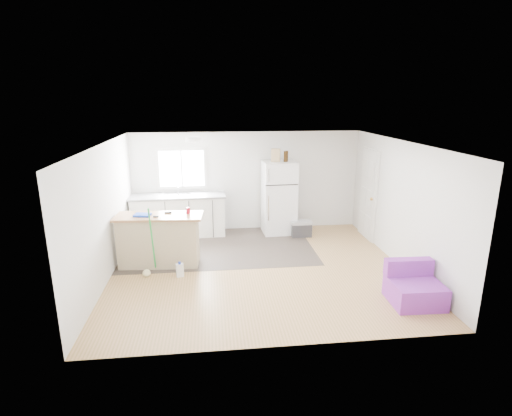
{
  "coord_description": "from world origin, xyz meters",
  "views": [
    {
      "loc": [
        -0.86,
        -7.03,
        3.18
      ],
      "look_at": [
        0.02,
        0.7,
        1.02
      ],
      "focal_mm": 28.0,
      "sensor_mm": 36.0,
      "label": 1
    }
  ],
  "objects": [
    {
      "name": "kitchen_cabinets",
      "position": [
        -1.65,
        2.16,
        0.5
      ],
      "size": [
        2.22,
        0.76,
        1.27
      ],
      "rotation": [
        0.0,
        0.0,
        0.03
      ],
      "color": "white",
      "rests_on": "floor"
    },
    {
      "name": "bottle_right",
      "position": [
        0.9,
        2.09,
        1.86
      ],
      "size": [
        0.07,
        0.07,
        0.25
      ],
      "primitive_type": "cylinder",
      "rotation": [
        0.0,
        0.0,
        0.06
      ],
      "color": "#331F09",
      "rests_on": "refrigerator"
    },
    {
      "name": "vinyl_zone",
      "position": [
        -0.73,
        1.25,
        0.0
      ],
      "size": [
        4.05,
        2.5,
        0.0
      ],
      "primitive_type": "cube",
      "color": "#312A24",
      "rests_on": "floor"
    },
    {
      "name": "tool_a",
      "position": [
        -1.71,
        0.55,
        1.03
      ],
      "size": [
        0.15,
        0.07,
        0.03
      ],
      "primitive_type": "cube",
      "rotation": [
        0.0,
        0.0,
        0.13
      ],
      "color": "black",
      "rests_on": "peninsula"
    },
    {
      "name": "window",
      "position": [
        -1.55,
        2.49,
        1.55
      ],
      "size": [
        1.18,
        0.06,
        0.98
      ],
      "color": "white",
      "rests_on": "back_wall"
    },
    {
      "name": "cooler",
      "position": [
        1.22,
        1.77,
        0.19
      ],
      "size": [
        0.49,
        0.33,
        0.37
      ],
      "rotation": [
        0.0,
        0.0,
        0.0
      ],
      "color": "#2F2F31",
      "rests_on": "floor"
    },
    {
      "name": "cleaner_jug",
      "position": [
        -1.48,
        -0.17,
        0.13
      ],
      "size": [
        0.15,
        0.12,
        0.29
      ],
      "rotation": [
        0.0,
        0.0,
        0.24
      ],
      "color": "white",
      "rests_on": "floor"
    },
    {
      "name": "peninsula",
      "position": [
        -1.9,
        0.43,
        0.51
      ],
      "size": [
        1.69,
        0.75,
        1.01
      ],
      "rotation": [
        0.0,
        0.0,
        -0.07
      ],
      "color": "tan",
      "rests_on": "floor"
    },
    {
      "name": "refrigerator",
      "position": [
        0.74,
        2.12,
        0.87
      ],
      "size": [
        0.8,
        0.76,
        1.74
      ],
      "rotation": [
        0.0,
        0.0,
        0.04
      ],
      "color": "white",
      "rests_on": "floor"
    },
    {
      "name": "tool_b",
      "position": [
        -1.92,
        0.3,
        1.03
      ],
      "size": [
        0.1,
        0.05,
        0.03
      ],
      "primitive_type": "cube",
      "rotation": [
        0.0,
        0.0,
        -0.09
      ],
      "color": "black",
      "rests_on": "peninsula"
    },
    {
      "name": "ceiling_fixture",
      "position": [
        -1.2,
        1.2,
        2.36
      ],
      "size": [
        0.3,
        0.3,
        0.07
      ],
      "primitive_type": "cylinder",
      "color": "white",
      "rests_on": "ceiling"
    },
    {
      "name": "mop",
      "position": [
        -2.06,
        -0.07,
        0.23
      ],
      "size": [
        0.22,
        0.37,
        1.32
      ],
      "rotation": [
        0.0,
        0.0,
        -0.02
      ],
      "color": "green",
      "rests_on": "floor"
    },
    {
      "name": "red_cup",
      "position": [
        -1.32,
        0.48,
        1.07
      ],
      "size": [
        0.09,
        0.09,
        0.12
      ],
      "primitive_type": "cylinder",
      "rotation": [
        0.0,
        0.0,
        -0.17
      ],
      "color": "#B80B20",
      "rests_on": "peninsula"
    },
    {
      "name": "blue_tray",
      "position": [
        -2.18,
        0.42,
        1.03
      ],
      "size": [
        0.34,
        0.27,
        0.04
      ],
      "primitive_type": "cube",
      "rotation": [
        0.0,
        0.0,
        -0.19
      ],
      "color": "blue",
      "rests_on": "peninsula"
    },
    {
      "name": "bottle_left",
      "position": [
        0.86,
        2.05,
        1.86
      ],
      "size": [
        0.09,
        0.09,
        0.25
      ],
      "primitive_type": "cylinder",
      "rotation": [
        0.0,
        0.0,
        -0.3
      ],
      "color": "#331F09",
      "rests_on": "refrigerator"
    },
    {
      "name": "purple_seat",
      "position": [
        2.31,
        -1.55,
        0.23
      ],
      "size": [
        0.8,
        0.76,
        0.64
      ],
      "rotation": [
        0.0,
        0.0,
        -0.04
      ],
      "color": "purple",
      "rests_on": "floor"
    },
    {
      "name": "cardboard_box",
      "position": [
        0.64,
        2.1,
        1.89
      ],
      "size": [
        0.22,
        0.16,
        0.3
      ],
      "primitive_type": "cube",
      "rotation": [
        0.0,
        0.0,
        -0.3
      ],
      "color": "tan",
      "rests_on": "refrigerator"
    },
    {
      "name": "interior_door",
      "position": [
        2.72,
        1.55,
        1.02
      ],
      "size": [
        0.11,
        0.92,
        2.1
      ],
      "color": "white",
      "rests_on": "right_wall"
    },
    {
      "name": "room",
      "position": [
        0.0,
        0.0,
        1.2
      ],
      "size": [
        5.51,
        5.01,
        2.41
      ],
      "color": "olive",
      "rests_on": "ground"
    }
  ]
}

